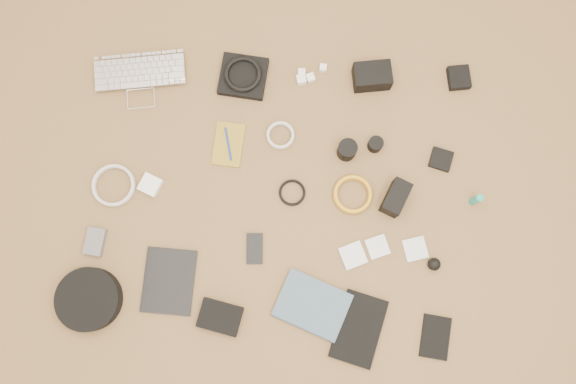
# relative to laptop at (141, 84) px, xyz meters

# --- Properties ---
(room_shell) EXTENTS (4.04, 4.04, 2.58)m
(room_shell) POSITION_rel_laptop_xyz_m (0.51, -0.39, 1.24)
(room_shell) COLOR olive
(room_shell) RESTS_ON ground
(laptop) EXTENTS (0.36, 0.28, 0.03)m
(laptop) POSITION_rel_laptop_xyz_m (0.00, 0.00, 0.00)
(laptop) COLOR silver
(laptop) RESTS_ON ground
(headphone_pouch) EXTENTS (0.18, 0.17, 0.03)m
(headphone_pouch) POSITION_rel_laptop_xyz_m (0.37, 0.05, 0.00)
(headphone_pouch) COLOR black
(headphone_pouch) RESTS_ON ground
(headphones) EXTENTS (0.17, 0.17, 0.02)m
(headphones) POSITION_rel_laptop_xyz_m (0.37, 0.05, 0.03)
(headphones) COLOR black
(headphones) RESTS_ON headphone_pouch
(charger_a) EXTENTS (0.04, 0.04, 0.03)m
(charger_a) POSITION_rel_laptop_xyz_m (0.62, 0.06, 0.00)
(charger_a) COLOR white
(charger_a) RESTS_ON ground
(charger_b) EXTENTS (0.03, 0.03, 0.03)m
(charger_b) POSITION_rel_laptop_xyz_m (0.59, 0.08, -0.00)
(charger_b) COLOR white
(charger_b) RESTS_ON ground
(charger_c) EXTENTS (0.03, 0.03, 0.02)m
(charger_c) POSITION_rel_laptop_xyz_m (0.66, 0.11, -0.00)
(charger_c) COLOR white
(charger_c) RESTS_ON ground
(charger_d) EXTENTS (0.04, 0.04, 0.03)m
(charger_d) POSITION_rel_laptop_xyz_m (0.59, 0.05, 0.00)
(charger_d) COLOR white
(charger_d) RESTS_ON ground
(dslr_camera) EXTENTS (0.15, 0.11, 0.08)m
(dslr_camera) POSITION_rel_laptop_xyz_m (0.84, 0.07, 0.03)
(dslr_camera) COLOR black
(dslr_camera) RESTS_ON ground
(lens_pouch) EXTENTS (0.09, 0.10, 0.03)m
(lens_pouch) POSITION_rel_laptop_xyz_m (1.16, 0.10, 0.00)
(lens_pouch) COLOR black
(lens_pouch) RESTS_ON ground
(notebook_olive) EXTENTS (0.11, 0.17, 0.01)m
(notebook_olive) POSITION_rel_laptop_xyz_m (0.34, -0.20, -0.01)
(notebook_olive) COLOR olive
(notebook_olive) RESTS_ON ground
(pen_blue) EXTENTS (0.04, 0.12, 0.01)m
(pen_blue) POSITION_rel_laptop_xyz_m (0.34, -0.20, -0.00)
(pen_blue) COLOR #122B9A
(pen_blue) RESTS_ON notebook_olive
(cable_white_a) EXTENTS (0.12, 0.12, 0.01)m
(cable_white_a) POSITION_rel_laptop_xyz_m (0.52, -0.16, -0.01)
(cable_white_a) COLOR silver
(cable_white_a) RESTS_ON ground
(lens_a) EXTENTS (0.09, 0.09, 0.07)m
(lens_a) POSITION_rel_laptop_xyz_m (0.76, -0.21, 0.02)
(lens_a) COLOR black
(lens_a) RESTS_ON ground
(lens_b) EXTENTS (0.06, 0.06, 0.05)m
(lens_b) POSITION_rel_laptop_xyz_m (0.87, -0.18, 0.01)
(lens_b) COLOR black
(lens_b) RESTS_ON ground
(card_reader) EXTENTS (0.09, 0.09, 0.02)m
(card_reader) POSITION_rel_laptop_xyz_m (1.10, -0.21, -0.00)
(card_reader) COLOR black
(card_reader) RESTS_ON ground
(power_brick) EXTENTS (0.09, 0.09, 0.03)m
(power_brick) POSITION_rel_laptop_xyz_m (0.08, -0.37, 0.00)
(power_brick) COLOR white
(power_brick) RESTS_ON ground
(cable_white_b) EXTENTS (0.20, 0.20, 0.01)m
(cable_white_b) POSITION_rel_laptop_xyz_m (-0.05, -0.38, -0.01)
(cable_white_b) COLOR silver
(cable_white_b) RESTS_ON ground
(cable_black) EXTENTS (0.12, 0.12, 0.01)m
(cable_black) POSITION_rel_laptop_xyz_m (0.58, -0.37, -0.01)
(cable_black) COLOR black
(cable_black) RESTS_ON ground
(cable_yellow) EXTENTS (0.16, 0.16, 0.02)m
(cable_yellow) POSITION_rel_laptop_xyz_m (0.79, -0.36, -0.01)
(cable_yellow) COLOR gold
(cable_yellow) RESTS_ON ground
(flash) EXTENTS (0.11, 0.13, 0.09)m
(flash) POSITION_rel_laptop_xyz_m (0.94, -0.37, 0.03)
(flash) COLOR black
(flash) RESTS_ON ground
(lens_cleaner) EXTENTS (0.03, 0.03, 0.09)m
(lens_cleaner) POSITION_rel_laptop_xyz_m (1.22, -0.36, 0.03)
(lens_cleaner) COLOR teal
(lens_cleaner) RESTS_ON ground
(battery_charger) EXTENTS (0.07, 0.10, 0.03)m
(battery_charger) POSITION_rel_laptop_xyz_m (-0.10, -0.59, 0.00)
(battery_charger) COLOR #57585D
(battery_charger) RESTS_ON ground
(tablet) EXTENTS (0.18, 0.23, 0.01)m
(tablet) POSITION_rel_laptop_xyz_m (0.17, -0.70, -0.01)
(tablet) COLOR black
(tablet) RESTS_ON ground
(phone) EXTENTS (0.06, 0.11, 0.01)m
(phone) POSITION_rel_laptop_xyz_m (0.46, -0.57, -0.01)
(phone) COLOR black
(phone) RESTS_ON ground
(filter_case_left) EXTENTS (0.11, 0.11, 0.01)m
(filter_case_left) POSITION_rel_laptop_xyz_m (0.81, -0.57, -0.01)
(filter_case_left) COLOR silver
(filter_case_left) RESTS_ON ground
(filter_case_mid) EXTENTS (0.09, 0.09, 0.01)m
(filter_case_mid) POSITION_rel_laptop_xyz_m (0.89, -0.54, -0.01)
(filter_case_mid) COLOR silver
(filter_case_mid) RESTS_ON ground
(filter_case_right) EXTENTS (0.10, 0.10, 0.01)m
(filter_case_right) POSITION_rel_laptop_xyz_m (1.02, -0.54, -0.01)
(filter_case_right) COLOR silver
(filter_case_right) RESTS_ON ground
(air_blower) EXTENTS (0.05, 0.05, 0.04)m
(air_blower) POSITION_rel_laptop_xyz_m (1.08, -0.59, 0.01)
(air_blower) COLOR black
(air_blower) RESTS_ON ground
(headphone_case) EXTENTS (0.23, 0.23, 0.06)m
(headphone_case) POSITION_rel_laptop_xyz_m (-0.09, -0.78, 0.02)
(headphone_case) COLOR black
(headphone_case) RESTS_ON ground
(drive_case) EXTENTS (0.16, 0.13, 0.04)m
(drive_case) POSITION_rel_laptop_xyz_m (0.36, -0.81, 0.00)
(drive_case) COLOR black
(drive_case) RESTS_ON ground
(paperback) EXTENTS (0.28, 0.24, 0.02)m
(paperback) POSITION_rel_laptop_xyz_m (0.64, -0.84, -0.00)
(paperback) COLOR #3F546A
(paperback) RESTS_ON ground
(notebook_black_a) EXTENTS (0.20, 0.26, 0.02)m
(notebook_black_a) POSITION_rel_laptop_xyz_m (0.84, -0.82, -0.00)
(notebook_black_a) COLOR black
(notebook_black_a) RESTS_ON ground
(notebook_black_b) EXTENTS (0.11, 0.15, 0.01)m
(notebook_black_b) POSITION_rel_laptop_xyz_m (1.10, -0.83, -0.01)
(notebook_black_b) COLOR black
(notebook_black_b) RESTS_ON ground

